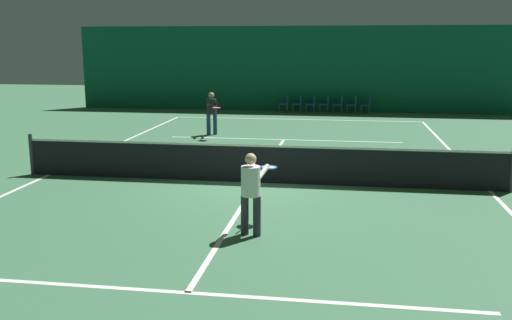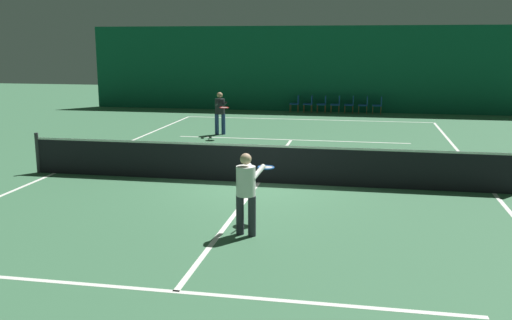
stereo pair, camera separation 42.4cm
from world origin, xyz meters
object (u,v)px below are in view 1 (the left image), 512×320
courtside_chair_0 (285,102)px  player_far (212,110)px  player_near (252,187)px  courtside_chair_5 (353,103)px  courtside_chair_4 (339,103)px  courtside_chair_6 (367,104)px  tennis_net (257,162)px  courtside_chair_1 (298,102)px  courtside_chair_3 (325,103)px  courtside_chair_2 (312,103)px

courtside_chair_0 → player_far: bearing=-14.7°
player_far → player_near: bearing=-6.7°
courtside_chair_0 → courtside_chair_5: 3.33m
courtside_chair_4 → courtside_chair_6: (1.33, 0.00, 0.00)m
player_near → courtside_chair_6: 18.58m
tennis_net → courtside_chair_1: bearing=90.5°
courtside_chair_1 → courtside_chair_5: size_ratio=1.00×
tennis_net → courtside_chair_6: tennis_net is taller
courtside_chair_3 → courtside_chair_5: (1.33, 0.00, 0.00)m
courtside_chair_3 → courtside_chair_6: 2.00m
courtside_chair_2 → courtside_chair_3: (0.67, 0.00, 0.00)m
player_near → courtside_chair_3: size_ratio=1.79×
player_near → courtside_chair_2: (0.04, 18.37, -0.39)m
tennis_net → courtside_chair_3: tennis_net is taller
courtside_chair_2 → courtside_chair_6: 2.67m
player_far → courtside_chair_2: bearing=132.9°
courtside_chair_3 → courtside_chair_5: same height
tennis_net → courtside_chair_5: (2.53, 14.54, -0.03)m
tennis_net → player_far: bearing=111.4°
player_near → player_far: bearing=29.0°
courtside_chair_3 → courtside_chair_6: (2.00, 0.00, 0.00)m
tennis_net → courtside_chair_5: 14.75m
player_near → player_far: (-3.25, 10.90, 0.05)m
courtside_chair_6 → courtside_chair_1: bearing=-90.0°
player_far → courtside_chair_2: (3.29, 7.48, -0.44)m
courtside_chair_0 → courtside_chair_6: bearing=90.0°
player_near → tennis_net: bearing=19.7°
player_far → courtside_chair_3: size_ratio=1.89×
courtside_chair_4 → tennis_net: bearing=-7.3°
courtside_chair_0 → courtside_chair_4: (2.67, 0.00, 0.00)m
courtside_chair_3 → courtside_chair_1: bearing=-90.0°
courtside_chair_1 → courtside_chair_4: size_ratio=1.00×
courtside_chair_4 → courtside_chair_5: 0.67m
courtside_chair_4 → courtside_chair_6: size_ratio=1.00×
courtside_chair_1 → courtside_chair_4: same height
player_near → courtside_chair_4: 18.43m
tennis_net → player_far: size_ratio=7.56×
tennis_net → courtside_chair_2: (0.53, 14.54, -0.03)m
player_near → courtside_chair_1: (-0.63, 18.37, -0.39)m
tennis_net → courtside_chair_3: size_ratio=14.29×
player_far → courtside_chair_6: size_ratio=1.89×
courtside_chair_0 → courtside_chair_3: same height
courtside_chair_3 → courtside_chair_4: same height
player_near → courtside_chair_6: size_ratio=1.79×
courtside_chair_3 → courtside_chair_6: size_ratio=1.00×
courtside_chair_1 → courtside_chair_5: same height
courtside_chair_3 → player_far: bearing=-27.9°
tennis_net → player_near: 3.89m
courtside_chair_2 → courtside_chair_5: size_ratio=1.00×
courtside_chair_0 → courtside_chair_4: 2.67m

